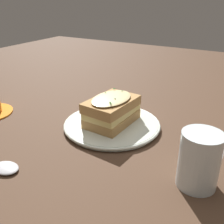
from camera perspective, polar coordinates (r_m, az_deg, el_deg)
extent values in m
plane|color=#473021|center=(0.70, 0.23, -3.89)|extent=(2.40, 2.40, 0.00)
cylinder|color=silver|center=(0.71, 0.00, -2.78)|extent=(0.25, 0.25, 0.01)
torus|color=silver|center=(0.71, 0.00, -2.59)|extent=(0.26, 0.26, 0.01)
cube|color=#B2844C|center=(0.70, 0.00, -1.38)|extent=(0.15, 0.10, 0.03)
cube|color=#EAD17A|center=(0.69, 0.00, 0.22)|extent=(0.15, 0.10, 0.02)
cube|color=#B2844C|center=(0.68, -0.14, 1.73)|extent=(0.15, 0.11, 0.03)
ellipsoid|color=beige|center=(0.68, -0.14, 3.05)|extent=(0.14, 0.09, 0.01)
cube|color=#2D6028|center=(0.66, 0.72, 2.96)|extent=(0.00, 0.00, 0.00)
cube|color=#2D6028|center=(0.73, 0.50, 5.10)|extent=(0.01, 0.00, 0.00)
cube|color=#2D6028|center=(0.63, -0.16, 1.78)|extent=(0.00, 0.01, 0.00)
cube|color=#2D6028|center=(0.70, -1.44, 4.29)|extent=(0.00, 0.00, 0.00)
cube|color=#2D6028|center=(0.71, 2.24, 4.62)|extent=(0.00, 0.00, 0.00)
cube|color=#2D6028|center=(0.64, -0.40, 2.08)|extent=(0.01, 0.01, 0.00)
cylinder|color=silver|center=(0.51, 18.46, -9.90)|extent=(0.08, 0.08, 0.11)
ellipsoid|color=silver|center=(0.59, -22.11, -11.20)|extent=(0.04, 0.06, 0.01)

